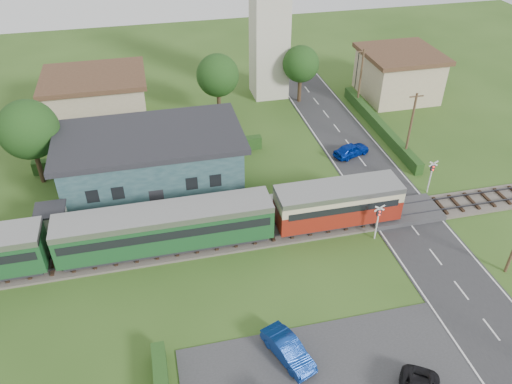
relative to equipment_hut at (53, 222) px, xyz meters
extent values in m
plane|color=#2D4C19|center=(18.00, -5.20, -1.75)|extent=(120.00, 120.00, 0.00)
cube|color=#4C443D|center=(18.00, -3.20, -1.65)|extent=(76.00, 3.20, 0.20)
cube|color=#3F3F47|center=(18.00, -3.92, -1.33)|extent=(76.00, 0.08, 0.15)
cube|color=#3F3F47|center=(18.00, -2.48, -1.33)|extent=(76.00, 0.08, 0.15)
cube|color=#28282B|center=(28.00, -5.20, -1.72)|extent=(6.00, 70.00, 0.05)
cube|color=#333335|center=(28.00, -3.20, -1.52)|extent=(6.20, 3.40, 0.45)
cube|color=gray|center=(8.00, 0.00, -1.52)|extent=(30.00, 3.00, 0.45)
cube|color=beige|center=(0.00, 0.00, -0.10)|extent=(2.00, 2.00, 2.40)
cube|color=#232328|center=(0.00, 0.00, 1.18)|extent=(2.30, 2.30, 0.15)
cube|color=#214146|center=(8.00, 5.80, 0.65)|extent=(15.00, 8.00, 4.80)
cube|color=#232328|center=(8.00, 5.80, 3.30)|extent=(16.00, 9.00, 0.50)
cube|color=#232328|center=(8.00, 1.86, -0.65)|extent=(1.20, 0.12, 2.20)
cube|color=black|center=(3.00, 1.86, 0.65)|extent=(1.00, 0.12, 1.20)
cube|color=black|center=(5.00, 1.86, 0.65)|extent=(1.00, 0.12, 1.20)
cube|color=black|center=(11.00, 1.86, 0.65)|extent=(1.00, 0.12, 1.20)
cube|color=black|center=(13.00, 1.86, 0.65)|extent=(1.00, 0.12, 1.20)
cube|color=#232328|center=(22.02, -3.20, -1.16)|extent=(9.00, 2.20, 0.50)
cube|color=maroon|center=(22.02, -3.20, -0.16)|extent=(10.00, 2.80, 1.80)
cube|color=beige|center=(22.02, -3.20, 1.09)|extent=(10.00, 2.82, 0.90)
cube|color=black|center=(22.02, -3.20, 0.74)|extent=(9.00, 2.88, 0.60)
cube|color=gray|center=(22.02, -3.20, 1.74)|extent=(10.00, 2.90, 0.45)
cube|color=#232328|center=(8.42, -3.20, -1.16)|extent=(15.20, 2.20, 0.50)
cube|color=#194723|center=(8.42, -3.20, 0.34)|extent=(16.00, 2.80, 2.60)
cube|color=black|center=(8.42, -3.20, 0.74)|extent=(15.40, 2.86, 0.70)
cube|color=gray|center=(8.42, -3.20, 1.74)|extent=(16.00, 2.90, 0.50)
cube|color=beige|center=(23.00, 22.80, 5.25)|extent=(4.00, 4.00, 14.00)
cube|color=tan|center=(3.00, 19.80, 0.75)|extent=(10.00, 8.00, 5.00)
cube|color=#472D1E|center=(3.00, 19.80, 3.50)|extent=(10.80, 8.80, 0.50)
cube|color=tan|center=(38.00, 18.80, 0.75)|extent=(8.00, 8.00, 5.00)
cube|color=#472D1E|center=(38.00, 18.80, 3.50)|extent=(8.80, 8.80, 0.50)
cube|color=#193814|center=(32.20, 10.80, -1.15)|extent=(0.80, 18.00, 1.20)
cube|color=#193814|center=(8.00, 10.30, -1.10)|extent=(22.00, 0.80, 1.30)
cylinder|color=#332316|center=(-2.00, 8.80, 0.32)|extent=(0.44, 0.44, 4.12)
sphere|color=#143311|center=(-2.00, 8.80, 3.65)|extent=(5.20, 5.20, 5.20)
cylinder|color=#332316|center=(16.00, 17.80, 0.18)|extent=(0.44, 0.44, 3.85)
sphere|color=#143311|center=(16.00, 17.80, 3.29)|extent=(4.60, 4.60, 4.60)
cylinder|color=#332316|center=(26.00, 19.80, 0.04)|extent=(0.44, 0.44, 3.58)
sphere|color=#143311|center=(26.00, 19.80, 2.93)|extent=(4.20, 4.20, 4.20)
cylinder|color=#473321|center=(32.20, 4.80, 1.75)|extent=(0.22, 0.22, 7.00)
cube|color=#473321|center=(32.20, 4.80, 4.95)|extent=(1.40, 0.10, 0.10)
cylinder|color=#473321|center=(32.20, 16.80, 1.75)|extent=(0.22, 0.22, 7.00)
cube|color=#473321|center=(32.20, 16.80, 4.95)|extent=(1.40, 0.10, 0.10)
cylinder|color=silver|center=(24.40, -5.60, -0.25)|extent=(0.12, 0.12, 3.00)
cube|color=#232328|center=(24.40, -5.60, 0.85)|extent=(0.35, 0.18, 0.55)
sphere|color=#FF190C|center=(24.40, -5.72, 1.00)|extent=(0.14, 0.14, 0.14)
sphere|color=#FF190C|center=(24.40, -5.72, 0.70)|extent=(0.14, 0.14, 0.14)
cube|color=silver|center=(24.40, -5.60, 1.25)|extent=(0.84, 0.05, 0.55)
cube|color=silver|center=(24.40, -5.60, 1.25)|extent=(0.84, 0.05, 0.55)
cylinder|color=silver|center=(31.60, -0.80, -0.25)|extent=(0.12, 0.12, 3.00)
cube|color=#232328|center=(31.60, -0.80, 0.85)|extent=(0.35, 0.18, 0.55)
sphere|color=#FF190C|center=(31.60, -0.92, 1.00)|extent=(0.14, 0.14, 0.14)
sphere|color=#FF190C|center=(31.60, -0.92, 0.70)|extent=(0.14, 0.14, 0.14)
cube|color=silver|center=(31.60, -0.80, 1.25)|extent=(0.84, 0.05, 0.55)
cube|color=silver|center=(31.60, -0.80, 1.25)|extent=(0.84, 0.05, 0.55)
cylinder|color=#3F3F47|center=(-4.00, 14.80, 0.75)|extent=(0.14, 0.14, 5.00)
sphere|color=orange|center=(-4.00, 14.80, 3.25)|extent=(0.30, 0.30, 0.30)
cylinder|color=#3F3F47|center=(34.00, 21.80, 0.75)|extent=(0.14, 0.14, 5.00)
sphere|color=orange|center=(34.00, 21.80, 3.25)|extent=(0.30, 0.30, 0.30)
imported|color=#022192|center=(27.31, 6.60, -1.05)|extent=(4.08, 2.70, 1.29)
imported|color=navy|center=(14.63, -14.70, -1.00)|extent=(2.76, 4.26, 1.32)
imported|color=gray|center=(15.58, 0.33, -0.50)|extent=(0.65, 0.50, 1.59)
imported|color=gray|center=(2.27, -0.10, -0.41)|extent=(0.82, 0.97, 1.77)
camera|label=1|loc=(8.43, -32.69, 24.18)|focal=35.00mm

